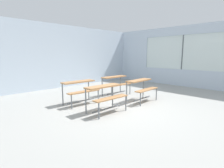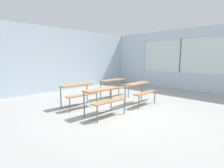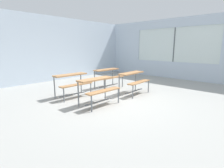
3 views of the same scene
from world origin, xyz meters
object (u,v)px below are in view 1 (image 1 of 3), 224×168
object	(u,v)px
desk_bench_r0c0	(106,92)
desk_bench_r1c1	(116,81)
desk_bench_r1c0	(80,87)
desk_bench_r0c1	(142,85)

from	to	relation	value
desk_bench_r0c0	desk_bench_r1c1	xyz separation A→B (m)	(1.70, 1.24, 0.00)
desk_bench_r1c1	desk_bench_r1c0	bearing A→B (deg)	-175.80
desk_bench_r0c1	desk_bench_r1c0	world-z (taller)	same
desk_bench_r0c0	desk_bench_r0c1	xyz separation A→B (m)	(1.63, -0.03, 0.00)
desk_bench_r0c1	desk_bench_r1c1	xyz separation A→B (m)	(0.07, 1.28, 0.00)
desk_bench_r0c0	desk_bench_r0c1	size ratio (longest dim) A/B	0.99
desk_bench_r0c0	desk_bench_r1c1	bearing A→B (deg)	37.53
desk_bench_r1c0	desk_bench_r1c1	distance (m)	1.73
desk_bench_r1c0	desk_bench_r1c1	world-z (taller)	same
desk_bench_r0c0	desk_bench_r0c1	distance (m)	1.63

